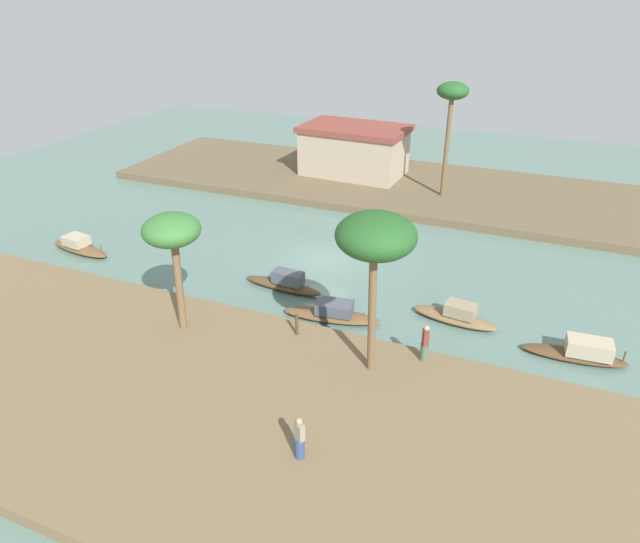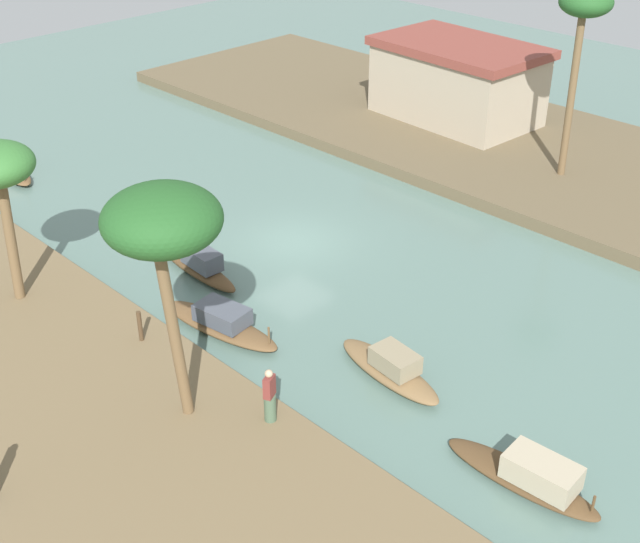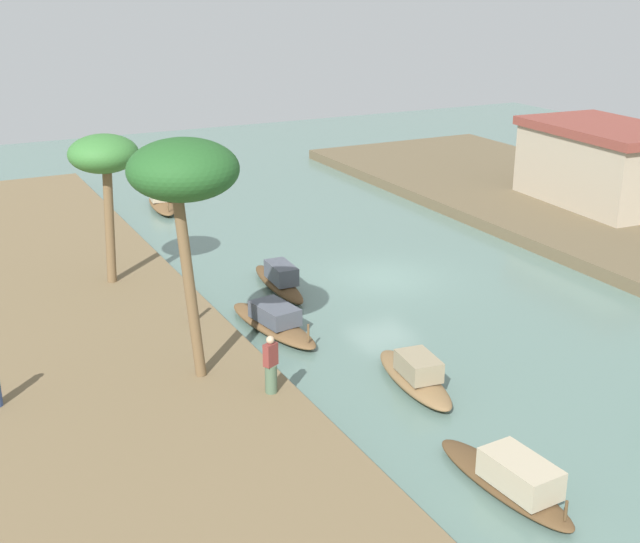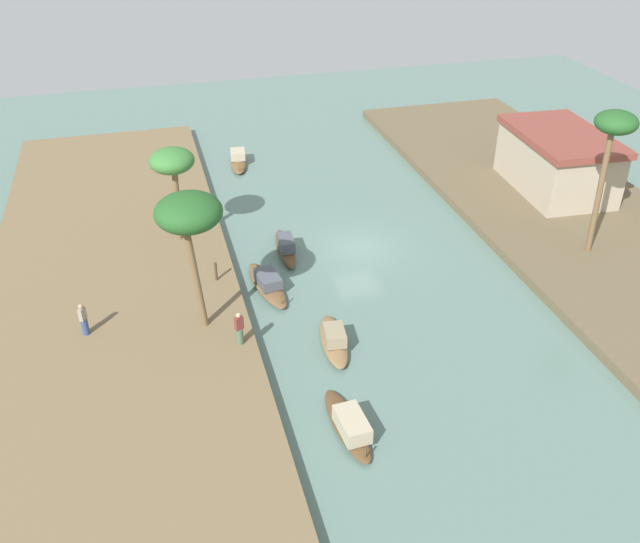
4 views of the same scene
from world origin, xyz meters
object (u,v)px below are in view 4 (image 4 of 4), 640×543
object	(u,v)px
person_on_near_bank	(239,330)
palm_tree_right_tall	(614,131)
sampan_downstream_large	(238,160)
palm_tree_left_far	(189,215)
sampan_foreground	(349,425)
riverside_building	(558,161)
sampan_near_left_bank	(267,283)
sampan_upstream_small	(334,339)
mooring_post	(216,271)
sampan_with_red_awning	(286,247)
person_by_mooring	(84,321)
palm_tree_left_near	(172,163)

from	to	relation	value
person_on_near_bank	palm_tree_right_tall	distance (m)	21.05
sampan_downstream_large	palm_tree_left_far	distance (m)	21.17
sampan_foreground	riverside_building	world-z (taller)	riverside_building
palm_tree_left_far	person_on_near_bank	bearing A→B (deg)	39.83
sampan_downstream_large	palm_tree_right_tall	distance (m)	25.61
sampan_downstream_large	sampan_near_left_bank	xyz separation A→B (m)	(16.68, -1.23, -0.00)
sampan_downstream_large	sampan_upstream_small	size ratio (longest dim) A/B	1.09
palm_tree_left_far	mooring_post	bearing A→B (deg)	161.71
sampan_with_red_awning	sampan_upstream_small	distance (m)	8.84
sampan_with_red_awning	person_on_near_bank	size ratio (longest dim) A/B	2.69
sampan_near_left_bank	sampan_upstream_small	world-z (taller)	sampan_upstream_small
sampan_with_red_awning	person_by_mooring	bearing A→B (deg)	-58.90
sampan_downstream_large	sampan_near_left_bank	distance (m)	16.72
sampan_with_red_awning	palm_tree_left_far	world-z (taller)	palm_tree_left_far
sampan_upstream_small	palm_tree_left_near	bearing A→B (deg)	-145.67
person_by_mooring	sampan_with_red_awning	bearing A→B (deg)	-31.33
sampan_downstream_large	sampan_upstream_small	xyz separation A→B (m)	(22.16, 0.77, 0.01)
sampan_foreground	riverside_building	size ratio (longest dim) A/B	0.51
sampan_near_left_bank	riverside_building	distance (m)	21.23
sampan_upstream_small	sampan_near_left_bank	bearing A→B (deg)	-153.34
mooring_post	palm_tree_right_tall	world-z (taller)	palm_tree_right_tall
sampan_downstream_large	palm_tree_right_tall	size ratio (longest dim) A/B	0.56
sampan_with_red_awning	palm_tree_left_far	distance (m)	10.27
sampan_near_left_bank	riverside_building	size ratio (longest dim) A/B	0.57
sampan_with_red_awning	sampan_upstream_small	xyz separation A→B (m)	(8.83, 0.27, -0.04)
palm_tree_left_near	mooring_post	bearing A→B (deg)	15.16
mooring_post	sampan_with_red_awning	bearing A→B (deg)	121.98
sampan_with_red_awning	riverside_building	bearing A→B (deg)	101.27
sampan_with_red_awning	palm_tree_left_far	size ratio (longest dim) A/B	0.66
sampan_with_red_awning	sampan_upstream_small	world-z (taller)	sampan_with_red_awning
sampan_with_red_awning	palm_tree_right_tall	bearing A→B (deg)	75.65
sampan_downstream_large	riverside_building	size ratio (longest dim) A/B	0.53
sampan_with_red_awning	sampan_downstream_large	xyz separation A→B (m)	(-13.33, -0.50, -0.06)
sampan_near_left_bank	sampan_downstream_large	bearing A→B (deg)	166.86
sampan_near_left_bank	sampan_upstream_small	xyz separation A→B (m)	(5.48, 2.00, 0.02)
sampan_with_red_awning	palm_tree_left_near	world-z (taller)	palm_tree_left_near
sampan_near_left_bank	palm_tree_left_near	bearing A→B (deg)	-154.68
palm_tree_right_tall	palm_tree_left_near	bearing A→B (deg)	-108.77
palm_tree_right_tall	person_on_near_bank	bearing A→B (deg)	-80.80
palm_tree_left_far	sampan_near_left_bank	bearing A→B (deg)	128.87
sampan_upstream_small	person_on_near_bank	size ratio (longest dim) A/B	2.50
mooring_post	palm_tree_left_far	xyz separation A→B (m)	(3.72, -1.23, 5.27)
mooring_post	person_by_mooring	bearing A→B (deg)	-64.76
sampan_with_red_awning	sampan_downstream_large	world-z (taller)	sampan_with_red_awning
sampan_upstream_small	sampan_foreground	bearing A→B (deg)	-3.38
sampan_downstream_large	sampan_foreground	bearing A→B (deg)	7.07
person_on_near_bank	palm_tree_left_near	bearing A→B (deg)	-105.20
riverside_building	palm_tree_right_tall	bearing A→B (deg)	-15.40
sampan_downstream_large	person_by_mooring	size ratio (longest dim) A/B	2.75
person_on_near_bank	mooring_post	bearing A→B (deg)	-110.96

